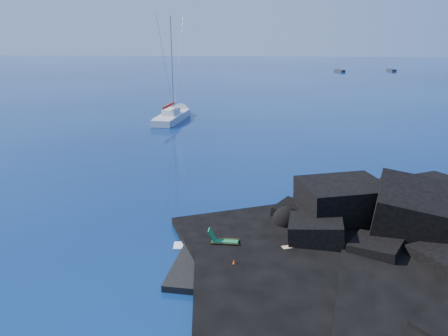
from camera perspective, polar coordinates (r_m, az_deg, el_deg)
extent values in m
plane|color=#031237|center=(23.73, -7.10, -13.12)|extent=(400.00, 400.00, 0.00)
cube|color=black|center=(23.81, 4.11, -12.90)|extent=(9.08, 6.86, 0.70)
cube|color=silver|center=(24.85, 8.37, -10.67)|extent=(2.27, 1.59, 0.05)
cone|color=#F8400D|center=(22.90, 1.33, -12.42)|extent=(0.44, 0.44, 0.53)
cube|color=#27272C|center=(141.28, 14.85, 12.08)|extent=(2.84, 4.68, 0.60)
cube|color=#27272C|center=(148.70, 21.01, 11.76)|extent=(1.89, 4.59, 0.59)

